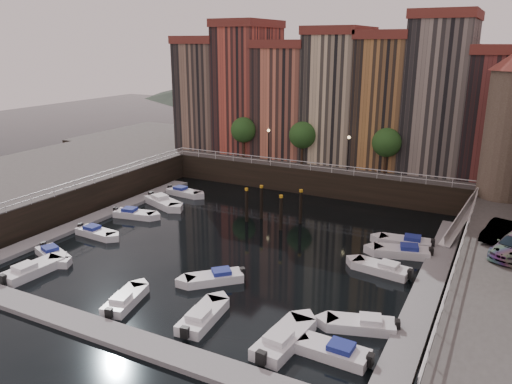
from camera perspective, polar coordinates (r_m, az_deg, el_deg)
The scene contains 30 objects.
ground at distance 45.08m, azimuth -1.33°, elevation -5.67°, with size 200.00×200.00×0.00m, color black.
quay_far at distance 67.52m, azimuth 9.29°, elevation 3.08°, with size 80.00×20.00×3.00m, color black.
quay_left at distance 61.21m, azimuth -26.01°, elevation 0.16°, with size 20.00×36.00×3.00m, color black.
dock_left at distance 53.53m, azimuth -17.29°, elevation -2.57°, with size 2.00×28.00×0.35m, color gray.
dock_right at distance 39.59m, azimuth 19.30°, elevation -9.71°, with size 2.00×28.00×0.35m, color gray.
dock_near at distance 32.74m, azimuth -16.25°, elevation -15.28°, with size 30.00×2.00×0.35m, color gray.
mountains at distance 147.98m, azimuth 20.61°, elevation 12.10°, with size 145.00×100.00×18.00m.
far_terrace at distance 62.64m, azimuth 11.89°, elevation 10.68°, with size 48.70×10.30×17.50m.
corner_tower at distance 51.52m, azimuth 27.21°, elevation 7.11°, with size 5.20×5.20×13.80m.
promenade_trees at distance 59.72m, azimuth 5.92°, elevation 6.42°, with size 21.20×3.20×5.20m.
street_lamps at distance 58.81m, azimuth 5.84°, elevation 5.58°, with size 10.36×0.36×4.18m.
railings at distance 47.93m, azimuth 1.43°, elevation 0.51°, with size 36.08×34.04×0.52m.
gangway at distance 49.07m, azimuth 22.48°, elevation -2.71°, with size 2.78×8.32×3.73m.
mooring_pilings at distance 48.99m, azimuth 1.86°, elevation -1.75°, with size 5.33×2.92×3.78m.
boat_left_0 at distance 44.88m, azimuth -22.23°, elevation -6.63°, with size 4.36×2.85×0.98m.
boat_left_1 at distance 48.50m, azimuth -17.84°, elevation -4.43°, with size 4.40×1.85×1.00m.
boat_left_2 at distance 52.55m, azimuth -13.80°, elevation -2.45°, with size 4.59×2.33×1.03m.
boat_left_3 at distance 55.53m, azimuth -10.63°, elevation -1.14°, with size 5.36×3.61×1.21m.
boat_left_4 at distance 59.00m, azimuth -8.28°, elevation -0.02°, with size 4.61×2.03×1.04m.
boat_right_0 at distance 30.03m, azimuth 8.77°, elevation -17.53°, with size 4.69×1.89×1.07m.
boat_right_1 at distance 32.76m, azimuth 12.08°, elevation -14.59°, with size 4.56×2.79×1.02m.
boat_right_2 at distance 40.31m, azimuth 14.28°, elevation -8.48°, with size 4.72×2.30×1.06m.
boat_right_3 at distance 43.78m, azimuth 16.43°, elevation -6.57°, with size 4.91×2.80×1.10m.
boat_right_4 at distance 45.95m, azimuth 16.82°, elevation -5.49°, with size 4.75×2.18×1.07m.
boat_near_0 at distance 42.48m, azimuth -24.30°, elevation -8.14°, with size 2.12×4.99×1.13m.
boat_near_1 at distance 35.86m, azimuth -14.78°, elevation -11.88°, with size 2.41×4.41×0.99m.
boat_near_2 at distance 32.98m, azimuth -6.18°, elevation -14.02°, with size 2.11×4.78×1.08m.
boat_near_3 at distance 30.61m, azimuth 3.10°, elevation -16.52°, with size 2.31×5.27×1.19m.
car_b at distance 41.35m, azimuth 26.02°, elevation -4.09°, with size 1.44×4.12×1.36m, color gray.
boat_extra_947 at distance 37.84m, azimuth -4.64°, elevation -9.73°, with size 4.16×4.09×1.03m.
Camera 1 is at (20.04, -36.55, 17.16)m, focal length 35.00 mm.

